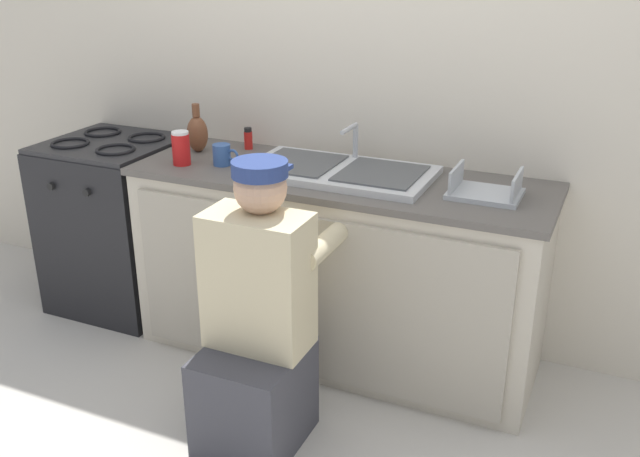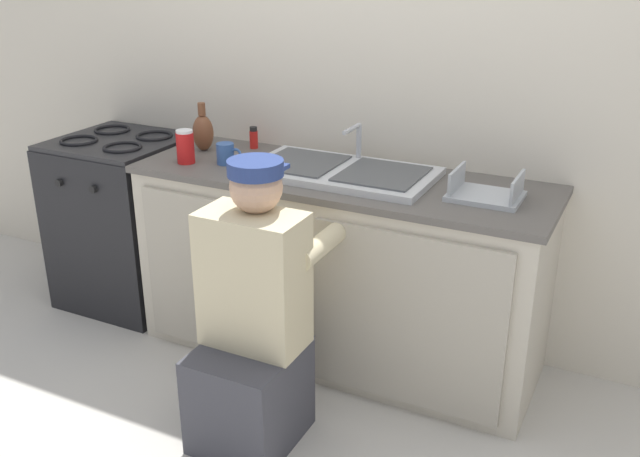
# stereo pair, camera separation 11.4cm
# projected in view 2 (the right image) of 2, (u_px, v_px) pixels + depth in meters

# --- Properties ---
(ground_plane) EXTENTS (12.00, 12.00, 0.00)m
(ground_plane) POSITION_uv_depth(u_px,v_px,m) (310.00, 382.00, 3.14)
(ground_plane) COLOR beige
(back_wall) EXTENTS (6.00, 0.10, 2.50)m
(back_wall) POSITION_uv_depth(u_px,v_px,m) (374.00, 74.00, 3.21)
(back_wall) COLOR beige
(back_wall) RESTS_ON ground_plane
(counter_cabinet) EXTENTS (1.80, 0.62, 0.84)m
(counter_cabinet) POSITION_uv_depth(u_px,v_px,m) (339.00, 271.00, 3.23)
(counter_cabinet) COLOR beige
(counter_cabinet) RESTS_ON ground_plane
(countertop) EXTENTS (1.84, 0.62, 0.03)m
(countertop) POSITION_uv_depth(u_px,v_px,m) (341.00, 179.00, 3.07)
(countertop) COLOR #5B5651
(countertop) RESTS_ON counter_cabinet
(sink_double_basin) EXTENTS (0.80, 0.44, 0.19)m
(sink_double_basin) POSITION_uv_depth(u_px,v_px,m) (341.00, 171.00, 3.06)
(sink_double_basin) COLOR silver
(sink_double_basin) RESTS_ON countertop
(stove_range) EXTENTS (0.61, 0.62, 0.90)m
(stove_range) POSITION_uv_depth(u_px,v_px,m) (126.00, 221.00, 3.73)
(stove_range) COLOR black
(stove_range) RESTS_ON ground_plane
(plumber_person) EXTENTS (0.42, 0.61, 1.10)m
(plumber_person) POSITION_uv_depth(u_px,v_px,m) (253.00, 330.00, 2.66)
(plumber_person) COLOR #3F3F47
(plumber_person) RESTS_ON ground_plane
(coffee_mug) EXTENTS (0.13, 0.08, 0.09)m
(coffee_mug) POSITION_uv_depth(u_px,v_px,m) (226.00, 154.00, 3.20)
(coffee_mug) COLOR #335699
(coffee_mug) RESTS_ON countertop
(dish_rack_tray) EXTENTS (0.28, 0.22, 0.11)m
(dish_rack_tray) POSITION_uv_depth(u_px,v_px,m) (486.00, 193.00, 2.78)
(dish_rack_tray) COLOR #B2B7BC
(dish_rack_tray) RESTS_ON countertop
(vase_decorative) EXTENTS (0.10, 0.10, 0.23)m
(vase_decorative) POSITION_uv_depth(u_px,v_px,m) (203.00, 132.00, 3.39)
(vase_decorative) COLOR brown
(vase_decorative) RESTS_ON countertop
(soda_cup_red) EXTENTS (0.08, 0.08, 0.15)m
(soda_cup_red) POSITION_uv_depth(u_px,v_px,m) (185.00, 147.00, 3.21)
(soda_cup_red) COLOR red
(soda_cup_red) RESTS_ON countertop
(spice_bottle_red) EXTENTS (0.04, 0.04, 0.10)m
(spice_bottle_red) POSITION_uv_depth(u_px,v_px,m) (254.00, 138.00, 3.44)
(spice_bottle_red) COLOR red
(spice_bottle_red) RESTS_ON countertop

